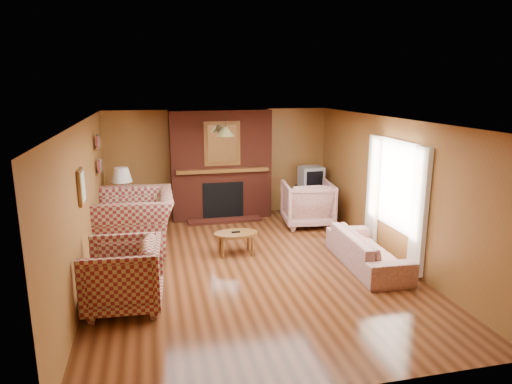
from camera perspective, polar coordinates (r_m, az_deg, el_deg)
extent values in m
plane|color=#46220F|center=(7.64, -0.79, -9.32)|extent=(6.50, 6.50, 0.00)
plane|color=silver|center=(7.07, -0.85, 8.92)|extent=(6.50, 6.50, 0.00)
plane|color=#9B5D30|center=(10.40, -4.62, 3.66)|extent=(6.50, 0.00, 6.50)
plane|color=#9B5D30|center=(4.31, 8.55, -10.75)|extent=(6.50, 0.00, 6.50)
plane|color=#9B5D30|center=(7.18, -20.71, -1.60)|extent=(0.00, 6.50, 6.50)
plane|color=#9B5D30|center=(8.15, 16.62, 0.42)|extent=(0.00, 6.50, 6.50)
cube|color=#581F13|center=(10.16, -4.41, 3.42)|extent=(2.20, 0.50, 2.40)
cube|color=black|center=(10.09, -4.14, -0.99)|extent=(0.90, 0.06, 0.80)
cube|color=#581F13|center=(10.04, -3.95, -3.55)|extent=(1.60, 0.35, 0.06)
cube|color=brown|center=(9.91, -4.17, 2.71)|extent=(2.00, 0.18, 0.08)
cube|color=brown|center=(9.85, -4.25, 6.06)|extent=(0.78, 0.05, 0.95)
cube|color=white|center=(9.82, -4.23, 6.03)|extent=(0.62, 0.02, 0.80)
cube|color=beige|center=(7.37, 19.73, -2.36)|extent=(0.08, 0.35, 2.00)
cube|color=beige|center=(8.63, 14.42, 0.23)|extent=(0.08, 0.35, 2.00)
cube|color=white|center=(7.95, 17.24, 0.80)|extent=(0.03, 1.10, 1.50)
cube|color=brown|center=(8.99, -19.09, 2.39)|extent=(0.06, 0.55, 0.04)
cube|color=brown|center=(8.92, -19.31, 5.23)|extent=(0.06, 0.55, 0.04)
cube|color=brown|center=(6.81, -21.02, 0.62)|extent=(0.04, 0.40, 0.50)
cube|color=white|center=(6.81, -20.81, 0.63)|extent=(0.01, 0.32, 0.42)
cylinder|color=black|center=(9.34, -3.87, 8.87)|extent=(0.01, 0.01, 0.35)
cone|color=tan|center=(9.36, -3.85, 7.53)|extent=(0.36, 0.36, 0.18)
imported|color=maroon|center=(8.59, -14.92, -3.52)|extent=(1.41, 1.61, 1.04)
imported|color=maroon|center=(6.43, -16.35, -9.97)|extent=(1.08, 1.05, 0.93)
imported|color=#C6B49A|center=(7.79, 13.75, -7.04)|extent=(0.83, 1.96, 0.56)
imported|color=#C6B49A|center=(9.74, 6.47, -1.43)|extent=(1.12, 1.15, 0.94)
ellipsoid|color=brown|center=(8.06, -2.54, -5.24)|extent=(0.78, 0.48, 0.05)
cube|color=black|center=(8.05, -2.54, -5.01)|extent=(0.15, 0.05, 0.02)
cylinder|color=brown|center=(8.32, -0.95, -6.09)|extent=(0.05, 0.05, 0.35)
cylinder|color=brown|center=(8.23, -4.52, -6.34)|extent=(0.05, 0.05, 0.35)
cylinder|color=brown|center=(8.04, -0.49, -6.81)|extent=(0.05, 0.05, 0.35)
cylinder|color=brown|center=(7.95, -4.18, -7.08)|extent=(0.05, 0.05, 0.35)
cube|color=brown|center=(9.73, -16.15, -2.87)|extent=(0.48, 0.48, 0.63)
sphere|color=silver|center=(9.61, -16.33, -0.11)|extent=(0.33, 0.33, 0.33)
cylinder|color=black|center=(9.57, -16.41, 0.99)|extent=(0.03, 0.03, 0.10)
cone|color=white|center=(9.53, -16.48, 2.09)|extent=(0.42, 0.42, 0.29)
cube|color=black|center=(10.65, 6.81, -0.98)|extent=(0.62, 0.57, 0.65)
cube|color=#9EA0A5|center=(10.52, 6.89, 1.95)|extent=(0.50, 0.48, 0.46)
cube|color=black|center=(10.30, 7.36, 1.68)|extent=(0.38, 0.02, 0.33)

